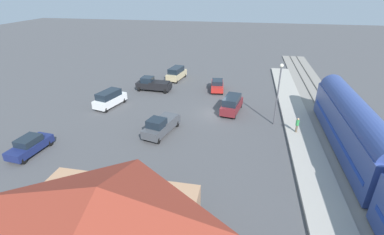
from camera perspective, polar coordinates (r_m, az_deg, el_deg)
The scene contains 13 objects.
ground_plane at distance 36.12m, azimuth 4.77°, elevation 0.77°, with size 200.00×200.00×0.00m, color #4C4C4F.
railway_track at distance 37.48m, azimuth 26.54°, elevation -0.89°, with size 4.80×70.00×0.30m.
platform at distance 36.52m, azimuth 20.55°, elevation -0.32°, with size 3.20×46.00×0.30m.
station_building at distance 17.85m, azimuth -17.79°, elevation -19.62°, with size 11.04×8.01×5.26m.
pedestrian_on_platform at distance 32.60m, azimuth 20.77°, elevation -1.27°, with size 0.36×0.36×1.71m.
sedan_red at distance 44.04m, azimuth 5.20°, elevation 6.61°, with size 2.31×4.67×1.74m.
pickup_charcoal at distance 30.99m, azimuth -6.34°, elevation -1.58°, with size 3.18×5.71×2.14m.
suv_tan at distance 49.23m, azimuth -3.21°, elevation 9.04°, with size 2.76×5.16×2.22m.
suv_maroon at distance 36.37m, azimuth 8.16°, elevation 2.75°, with size 2.77×5.16×2.22m.
pickup_black at distance 44.27m, azimuth -7.95°, elevation 6.77°, with size 5.49×2.68×2.14m.
suv_white at distance 39.45m, azimuth -16.51°, elevation 3.76°, with size 3.11×5.23×2.22m.
sedan_navy at distance 31.63m, azimuth -30.30°, elevation -4.95°, with size 2.26×4.65×1.74m.
light_pole_near_platform at distance 32.94m, azimuth 17.32°, elevation 5.93°, with size 0.44×0.44×7.36m.
Camera 1 is at (-3.32, 32.67, 15.03)m, focal length 26.03 mm.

